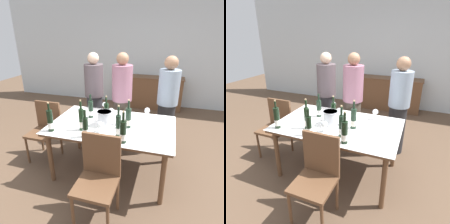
{
  "view_description": "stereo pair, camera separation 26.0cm",
  "coord_description": "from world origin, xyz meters",
  "views": [
    {
      "loc": [
        0.69,
        -2.31,
        1.93
      ],
      "look_at": [
        0.0,
        0.0,
        0.94
      ],
      "focal_mm": 32.0,
      "sensor_mm": 36.0,
      "label": 1
    },
    {
      "loc": [
        0.93,
        -2.22,
        1.93
      ],
      "look_at": [
        0.0,
        0.0,
        0.94
      ],
      "focal_mm": 32.0,
      "sensor_mm": 36.0,
      "label": 2
    }
  ],
  "objects": [
    {
      "name": "ground_plane",
      "position": [
        0.0,
        0.0,
        0.0
      ],
      "size": [
        12.0,
        12.0,
        0.0
      ],
      "primitive_type": "plane",
      "color": "brown"
    },
    {
      "name": "back_wall",
      "position": [
        0.0,
        3.12,
        1.4
      ],
      "size": [
        8.0,
        0.1,
        2.8
      ],
      "color": "silver",
      "rests_on": "ground_plane"
    },
    {
      "name": "sideboard_cabinet",
      "position": [
        0.22,
        2.83,
        0.41
      ],
      "size": [
        1.61,
        0.46,
        0.82
      ],
      "color": "brown",
      "rests_on": "ground_plane"
    },
    {
      "name": "dining_table",
      "position": [
        0.0,
        0.0,
        0.69
      ],
      "size": [
        1.63,
        1.03,
        0.76
      ],
      "color": "brown",
      "rests_on": "ground_plane"
    },
    {
      "name": "ice_bucket",
      "position": [
        -0.09,
        -0.04,
        0.86
      ],
      "size": [
        0.2,
        0.2,
        0.19
      ],
      "color": "silver",
      "rests_on": "dining_table"
    },
    {
      "name": "wine_bottle_0",
      "position": [
        0.25,
        -0.41,
        0.88
      ],
      "size": [
        0.08,
        0.08,
        0.38
      ],
      "color": "black",
      "rests_on": "dining_table"
    },
    {
      "name": "wine_bottle_1",
      "position": [
        -0.68,
        -0.39,
        0.89
      ],
      "size": [
        0.07,
        0.07,
        0.38
      ],
      "color": "black",
      "rests_on": "dining_table"
    },
    {
      "name": "wine_bottle_2",
      "position": [
        0.16,
        -0.29,
        0.89
      ],
      "size": [
        0.07,
        0.07,
        0.39
      ],
      "color": "#1E3323",
      "rests_on": "dining_table"
    },
    {
      "name": "wine_bottle_3",
      "position": [
        -0.2,
        -0.41,
        0.88
      ],
      "size": [
        0.07,
        0.07,
        0.34
      ],
      "color": "black",
      "rests_on": "dining_table"
    },
    {
      "name": "wine_bottle_4",
      "position": [
        -0.11,
        0.1,
        0.88
      ],
      "size": [
        0.07,
        0.07,
        0.36
      ],
      "color": "black",
      "rests_on": "dining_table"
    },
    {
      "name": "wine_bottle_5",
      "position": [
        0.22,
        -0.02,
        0.88
      ],
      "size": [
        0.08,
        0.08,
        0.38
      ],
      "color": "#1E3323",
      "rests_on": "dining_table"
    },
    {
      "name": "wine_bottle_6",
      "position": [
        -0.36,
        0.15,
        0.87
      ],
      "size": [
        0.07,
        0.07,
        0.34
      ],
      "color": "#1E3323",
      "rests_on": "dining_table"
    },
    {
      "name": "wine_bottle_7",
      "position": [
        -0.32,
        -0.26,
        0.89
      ],
      "size": [
        0.07,
        0.07,
        0.4
      ],
      "color": "black",
      "rests_on": "dining_table"
    },
    {
      "name": "wine_glass_0",
      "position": [
        -0.08,
        0.22,
        0.85
      ],
      "size": [
        0.08,
        0.08,
        0.14
      ],
      "color": "white",
      "rests_on": "dining_table"
    },
    {
      "name": "wine_glass_1",
      "position": [
        -0.25,
        0.43,
        0.86
      ],
      "size": [
        0.07,
        0.07,
        0.14
      ],
      "color": "white",
      "rests_on": "dining_table"
    },
    {
      "name": "wine_glass_2",
      "position": [
        0.08,
        0.03,
        0.85
      ],
      "size": [
        0.08,
        0.08,
        0.14
      ],
      "color": "white",
      "rests_on": "dining_table"
    },
    {
      "name": "wine_glass_3",
      "position": [
        -0.08,
        -0.25,
        0.85
      ],
      "size": [
        0.09,
        0.09,
        0.14
      ],
      "color": "white",
      "rests_on": "dining_table"
    },
    {
      "name": "wine_glass_4",
      "position": [
        0.42,
        0.35,
        0.87
      ],
      "size": [
        0.08,
        0.08,
        0.15
      ],
      "color": "white",
      "rests_on": "dining_table"
    },
    {
      "name": "chair_left_end",
      "position": [
        -1.11,
        0.08,
        0.52
      ],
      "size": [
        0.42,
        0.42,
        0.91
      ],
      "color": "brown",
      "rests_on": "ground_plane"
    },
    {
      "name": "chair_near_front",
      "position": [
        0.07,
        -0.74,
        0.54
      ],
      "size": [
        0.42,
        0.42,
        0.95
      ],
      "color": "brown",
      "rests_on": "ground_plane"
    },
    {
      "name": "person_host",
      "position": [
        -0.59,
        0.87,
        0.8
      ],
      "size": [
        0.33,
        0.33,
        1.59
      ],
      "color": "#2D2D33",
      "rests_on": "ground_plane"
    },
    {
      "name": "person_guest_left",
      "position": [
        -0.06,
        0.77,
        0.81
      ],
      "size": [
        0.33,
        0.33,
        1.62
      ],
      "color": "#51473D",
      "rests_on": "ground_plane"
    },
    {
      "name": "person_guest_right",
      "position": [
        0.68,
        0.86,
        0.79
      ],
      "size": [
        0.33,
        0.33,
        1.58
      ],
      "color": "#262628",
      "rests_on": "ground_plane"
    }
  ]
}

